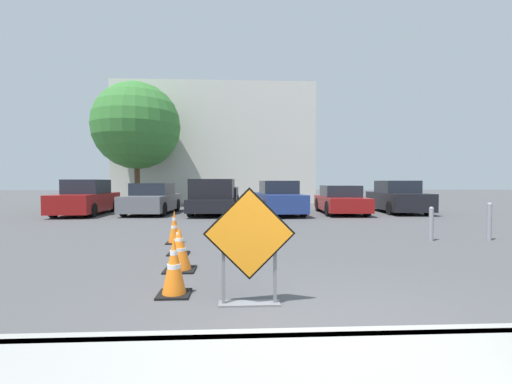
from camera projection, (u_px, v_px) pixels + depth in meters
name	position (u px, v px, depth m)	size (l,w,h in m)	color
ground_plane	(263.00, 221.00, 13.11)	(96.00, 96.00, 0.00)	#4C4C4F
curb_lip	(339.00, 339.00, 3.13)	(23.32, 0.20, 0.14)	#999993
road_closed_sign	(249.00, 243.00, 4.14)	(1.12, 0.20, 1.44)	black
traffic_cone_nearest	(174.00, 267.00, 4.53)	(0.43, 0.43, 0.78)	black
traffic_cone_second	(180.00, 250.00, 5.80)	(0.52, 0.52, 0.72)	black
traffic_cone_third	(179.00, 241.00, 7.09)	(0.42, 0.42, 0.59)	black
traffic_cone_fourth	(174.00, 227.00, 8.33)	(0.38, 0.38, 0.81)	black
parked_car_nearest	(86.00, 199.00, 15.70)	(1.91, 4.45, 1.60)	maroon
parked_car_second	(152.00, 200.00, 16.03)	(2.07, 4.17, 1.43)	slate
pickup_truck	(215.00, 198.00, 15.90)	(2.21, 5.20, 1.62)	black
parked_car_third	(279.00, 199.00, 15.79)	(2.04, 4.49, 1.55)	navy
parked_car_fourth	(341.00, 200.00, 16.09)	(2.06, 4.16, 1.32)	maroon
parked_car_fifth	(397.00, 198.00, 16.68)	(2.08, 4.32, 1.55)	black
bollard_nearest	(431.00, 223.00, 8.69)	(0.12, 0.12, 0.87)	gray
bollard_second	(489.00, 220.00, 8.76)	(0.12, 0.12, 0.98)	gray
building_facade_backdrop	(217.00, 146.00, 25.77)	(14.03, 5.00, 8.41)	beige
street_tree_behind_lot	(137.00, 126.00, 20.86)	(5.27, 5.27, 7.54)	#513823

